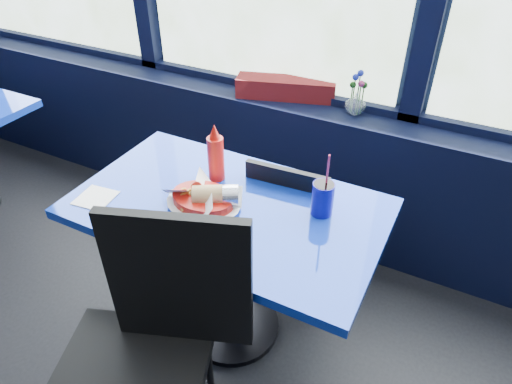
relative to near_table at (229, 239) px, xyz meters
name	(u,v)px	position (x,y,z in m)	size (l,w,h in m)	color
window_sill	(260,157)	(-0.30, 0.87, -0.17)	(5.00, 0.26, 0.80)	black
near_table	(229,239)	(0.00, 0.00, 0.00)	(1.20, 0.70, 0.75)	black
chair_near_front	(150,344)	(0.04, -0.57, 0.03)	(0.61, 0.61, 1.05)	black
chair_near_back	(295,222)	(0.16, 0.33, -0.09)	(0.40, 0.40, 0.83)	black
planter_box	(286,88)	(-0.16, 0.90, 0.28)	(0.52, 0.13, 0.10)	maroon
flower_vase	(356,101)	(0.22, 0.89, 0.30)	(0.12, 0.12, 0.22)	silver
food_basket	(205,198)	(-0.07, -0.05, 0.22)	(0.28, 0.27, 0.10)	#B1140B
ketchup_bottle	(216,155)	(-0.13, 0.14, 0.29)	(0.07, 0.07, 0.25)	#B1140B
soda_cup	(323,198)	(0.34, 0.12, 0.25)	(0.08, 0.08, 0.28)	#100C89
napkin	(96,198)	(-0.48, -0.20, 0.18)	(0.14, 0.14, 0.00)	white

